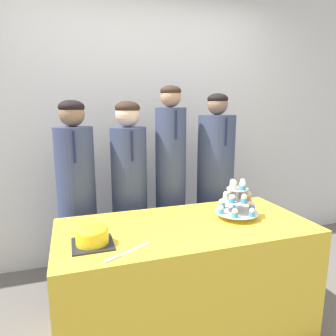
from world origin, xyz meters
name	(u,v)px	position (x,y,z in m)	size (l,w,h in m)	color
wall_back	(141,121)	(0.00, 1.55, 1.35)	(9.00, 0.06, 2.70)	silver
table	(185,278)	(0.00, 0.37, 0.37)	(1.59, 0.74, 0.75)	yellow
round_cake	(92,235)	(-0.58, 0.26, 0.80)	(0.22, 0.22, 0.11)	#232328
cake_knife	(121,255)	(-0.46, 0.09, 0.75)	(0.26, 0.16, 0.01)	silver
cupcake_stand	(237,200)	(0.37, 0.38, 0.87)	(0.29, 0.29, 0.27)	silver
student_0	(78,207)	(-0.64, 1.00, 0.73)	(0.28, 0.29, 1.52)	#384266
student_1	(130,201)	(-0.23, 1.00, 0.73)	(0.28, 0.29, 1.52)	#384266
student_2	(171,190)	(0.11, 1.00, 0.79)	(0.25, 0.25, 1.64)	#384266
student_3	(215,191)	(0.52, 1.00, 0.75)	(0.32, 0.32, 1.59)	#384266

